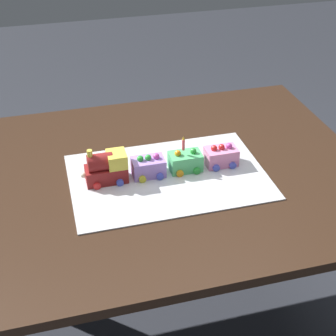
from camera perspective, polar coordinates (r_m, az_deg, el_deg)
ground_plane at (r=2.06m, az=-1.86°, el=-17.82°), size 8.00×8.00×0.00m
dining_table at (r=1.61m, az=-2.27°, el=-3.74°), size 1.40×1.00×0.74m
cake_board at (r=1.53m, az=0.00°, el=-0.99°), size 0.60×0.40×0.00m
cake_locomotive at (r=1.50m, az=-7.09°, el=0.02°), size 0.14×0.08×0.12m
cake_car_tanker_lavender at (r=1.52m, az=-2.25°, el=0.17°), size 0.10×0.08×0.07m
cake_car_flatbed_mint_green at (r=1.55m, az=2.01°, el=0.77°), size 0.10×0.08×0.07m
cake_car_gondola_bubblegum at (r=1.58m, az=6.11°, el=1.39°), size 0.10×0.08×0.07m
birthday_candle at (r=1.51m, az=1.79°, el=2.84°), size 0.01×0.01×0.05m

